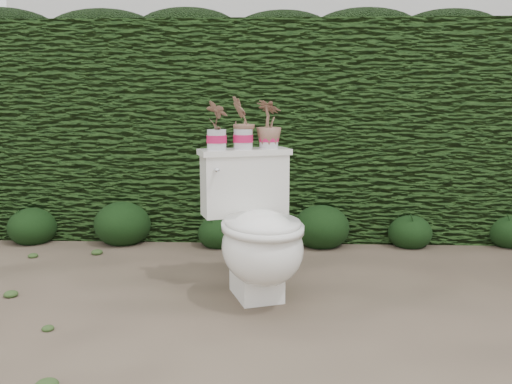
{
  "coord_description": "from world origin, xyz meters",
  "views": [
    {
      "loc": [
        0.05,
        -2.75,
        1.05
      ],
      "look_at": [
        -0.07,
        0.14,
        0.55
      ],
      "focal_mm": 38.0,
      "sensor_mm": 36.0,
      "label": 1
    }
  ],
  "objects_px": {
    "toilet": "(257,233)",
    "potted_plant_center": "(243,124)",
    "potted_plant_right": "(269,126)",
    "potted_plant_left": "(216,127)"
  },
  "relations": [
    {
      "from": "toilet",
      "to": "potted_plant_center",
      "type": "relative_size",
      "value": 2.9
    },
    {
      "from": "toilet",
      "to": "potted_plant_left",
      "type": "height_order",
      "value": "potted_plant_left"
    },
    {
      "from": "potted_plant_left",
      "to": "potted_plant_center",
      "type": "bearing_deg",
      "value": -121.23
    },
    {
      "from": "toilet",
      "to": "potted_plant_center",
      "type": "distance_m",
      "value": 0.61
    },
    {
      "from": "potted_plant_center",
      "to": "potted_plant_right",
      "type": "bearing_deg",
      "value": 123.12
    },
    {
      "from": "potted_plant_left",
      "to": "potted_plant_right",
      "type": "distance_m",
      "value": 0.3
    },
    {
      "from": "potted_plant_right",
      "to": "toilet",
      "type": "bearing_deg",
      "value": 114.8
    },
    {
      "from": "toilet",
      "to": "potted_plant_right",
      "type": "xyz_separation_m",
      "value": [
        0.05,
        0.27,
        0.55
      ]
    },
    {
      "from": "toilet",
      "to": "potted_plant_left",
      "type": "bearing_deg",
      "value": 123.2
    },
    {
      "from": "potted_plant_left",
      "to": "toilet",
      "type": "bearing_deg",
      "value": -178.03
    }
  ]
}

